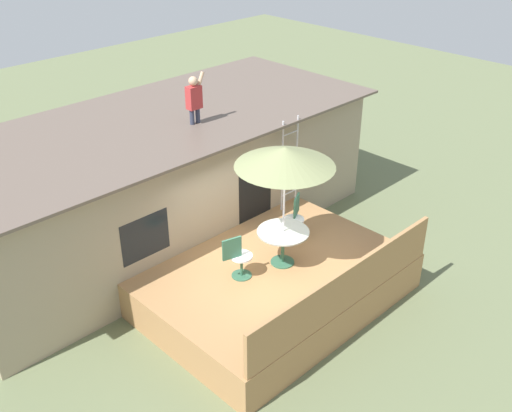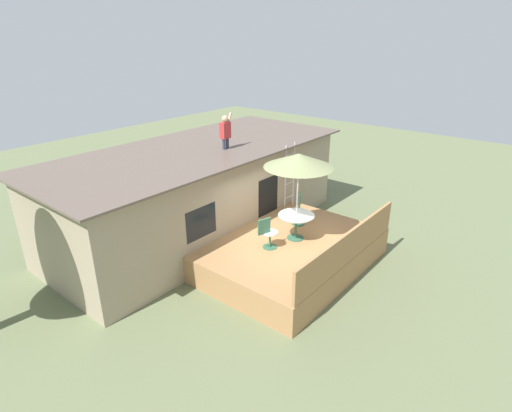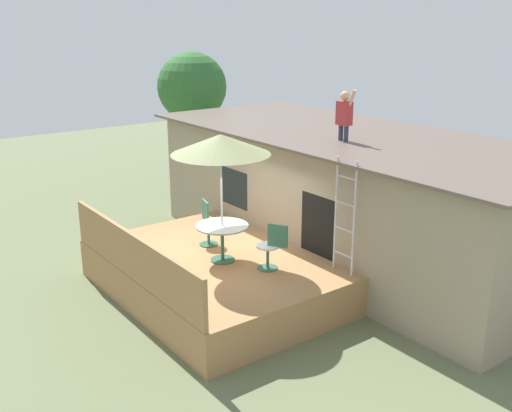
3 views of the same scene
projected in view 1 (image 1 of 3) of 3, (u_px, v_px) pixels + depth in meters
name	position (u px, v px, depth m)	size (l,w,h in m)	color
ground_plane	(270.00, 297.00, 12.52)	(40.00, 40.00, 0.00)	#66704C
house	(160.00, 179.00, 14.05)	(10.50, 4.50, 2.91)	gray
deck	(270.00, 281.00, 12.33)	(5.12, 3.94, 0.80)	#A87A4C
deck_railing	(347.00, 288.00, 10.72)	(5.02, 0.08, 0.90)	#A87A4C
patio_table	(283.00, 238.00, 11.93)	(1.04, 1.04, 0.74)	#33664C
patio_umbrella	(285.00, 157.00, 11.07)	(1.90, 1.90, 2.54)	silver
step_ladder	(289.00, 164.00, 13.74)	(0.52, 0.04, 2.20)	silver
person_figure	(194.00, 96.00, 12.90)	(0.47, 0.20, 1.11)	#33384C
patio_chair_left	(238.00, 257.00, 11.56)	(0.61, 0.44, 0.92)	#33664C
patio_chair_right	(295.00, 218.00, 12.87)	(0.58, 0.44, 0.92)	#33664C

